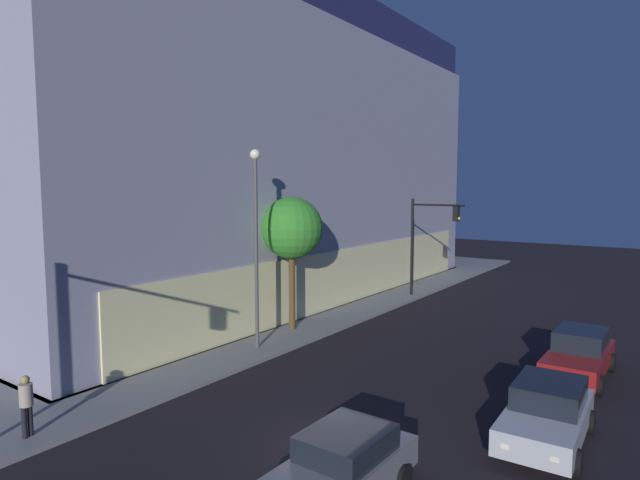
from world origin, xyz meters
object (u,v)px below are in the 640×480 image
object	(u,v)px
traffic_light_far_corner	(428,232)
car_red	(579,354)
street_lamp_sidewalk	(256,226)
car_silver	(547,413)
car_grey	(340,467)
sidewalk_tree	(292,229)
modern_building	(207,156)
pedestrian_waiting	(26,400)

from	to	relation	value
traffic_light_far_corner	car_red	distance (m)	14.68
street_lamp_sidewalk	car_silver	world-z (taller)	street_lamp_sidewalk
traffic_light_far_corner	car_grey	world-z (taller)	traffic_light_far_corner
street_lamp_sidewalk	car_red	bearing A→B (deg)	-69.67
sidewalk_tree	car_grey	size ratio (longest dim) A/B	1.50
sidewalk_tree	car_red	world-z (taller)	sidewalk_tree
car_silver	traffic_light_far_corner	bearing A→B (deg)	33.51
modern_building	sidewalk_tree	world-z (taller)	modern_building
modern_building	sidewalk_tree	size ratio (longest dim) A/B	5.59
car_grey	street_lamp_sidewalk	bearing A→B (deg)	50.91
street_lamp_sidewalk	modern_building	bearing A→B (deg)	53.73
traffic_light_far_corner	modern_building	bearing A→B (deg)	107.35
car_grey	car_red	distance (m)	12.11
car_silver	car_red	bearing A→B (deg)	1.66
modern_building	sidewalk_tree	bearing A→B (deg)	-116.89
pedestrian_waiting	car_silver	distance (m)	14.39
sidewalk_tree	pedestrian_waiting	xyz separation A→B (m)	(-13.23, -1.02, -3.87)
modern_building	car_silver	xyz separation A→B (m)	(-11.35, -25.30, -8.44)
sidewalk_tree	pedestrian_waiting	distance (m)	13.82
sidewalk_tree	street_lamp_sidewalk	bearing A→B (deg)	-168.57
traffic_light_far_corner	car_silver	bearing A→B (deg)	-146.49
car_red	modern_building	bearing A→B (deg)	78.28
street_lamp_sidewalk	car_silver	xyz separation A→B (m)	(-1.70, -12.16, -4.58)
street_lamp_sidewalk	pedestrian_waiting	size ratio (longest dim) A/B	4.85
pedestrian_waiting	car_silver	size ratio (longest dim) A/B	0.39
modern_building	traffic_light_far_corner	xyz separation A→B (m)	(4.61, -14.74, -5.03)
modern_building	car_red	xyz separation A→B (m)	(-5.21, -25.12, -8.42)
street_lamp_sidewalk	pedestrian_waiting	world-z (taller)	street_lamp_sidewalk
street_lamp_sidewalk	sidewalk_tree	world-z (taller)	street_lamp_sidewalk
pedestrian_waiting	car_red	world-z (taller)	pedestrian_waiting
modern_building	traffic_light_far_corner	distance (m)	16.24
traffic_light_far_corner	sidewalk_tree	xyz separation A→B (m)	(-10.93, 2.27, 0.80)
pedestrian_waiting	modern_building	bearing A→B (deg)	34.61
sidewalk_tree	modern_building	bearing A→B (deg)	63.11
pedestrian_waiting	car_grey	size ratio (longest dim) A/B	0.41
car_grey	car_red	bearing A→B (deg)	-14.36
sidewalk_tree	car_silver	bearing A→B (deg)	-111.38
modern_building	street_lamp_sidewalk	distance (m)	16.76
pedestrian_waiting	car_grey	world-z (taller)	pedestrian_waiting
sidewalk_tree	car_silver	distance (m)	14.40
modern_building	pedestrian_waiting	bearing A→B (deg)	-145.39
traffic_light_far_corner	car_silver	distance (m)	19.43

